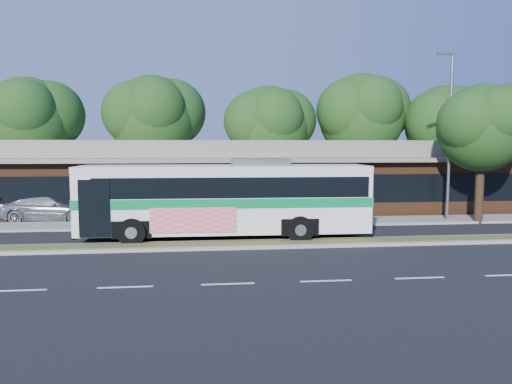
# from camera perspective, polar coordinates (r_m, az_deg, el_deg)

# --- Properties ---
(ground) EXTENTS (120.00, 120.00, 0.00)m
(ground) POSITION_cam_1_polar(r_m,az_deg,el_deg) (20.37, 4.45, -6.39)
(ground) COLOR black
(ground) RESTS_ON ground
(median_strip) EXTENTS (26.00, 1.10, 0.15)m
(median_strip) POSITION_cam_1_polar(r_m,az_deg,el_deg) (20.94, 4.13, -5.86)
(median_strip) COLOR #4F5624
(median_strip) RESTS_ON ground
(sidewalk) EXTENTS (44.00, 2.60, 0.12)m
(sidewalk) POSITION_cam_1_polar(r_m,az_deg,el_deg) (26.58, 1.82, -3.50)
(sidewalk) COLOR gray
(sidewalk) RESTS_ON ground
(plaza_building) EXTENTS (33.20, 11.20, 4.45)m
(plaza_building) POSITION_cam_1_polar(r_m,az_deg,el_deg) (32.86, 0.17, 1.81)
(plaza_building) COLOR #55301A
(plaza_building) RESTS_ON ground
(lamp_post) EXTENTS (0.93, 0.18, 9.07)m
(lamp_post) POSITION_cam_1_polar(r_m,az_deg,el_deg) (28.89, 21.23, 6.48)
(lamp_post) COLOR slate
(lamp_post) RESTS_ON ground
(tree_bg_a) EXTENTS (6.47, 5.80, 8.63)m
(tree_bg_a) POSITION_cam_1_polar(r_m,az_deg,el_deg) (36.40, -23.93, 7.59)
(tree_bg_a) COLOR black
(tree_bg_a) RESTS_ON ground
(tree_bg_b) EXTENTS (6.69, 6.00, 9.00)m
(tree_bg_b) POSITION_cam_1_polar(r_m,az_deg,el_deg) (35.89, -11.02, 8.42)
(tree_bg_b) COLOR black
(tree_bg_b) RESTS_ON ground
(tree_bg_c) EXTENTS (6.24, 5.60, 8.26)m
(tree_bg_c) POSITION_cam_1_polar(r_m,az_deg,el_deg) (35.14, 2.05, 7.68)
(tree_bg_c) COLOR black
(tree_bg_c) RESTS_ON ground
(tree_bg_d) EXTENTS (6.91, 6.20, 9.37)m
(tree_bg_d) POSITION_cam_1_polar(r_m,az_deg,el_deg) (37.85, 12.55, 8.64)
(tree_bg_d) COLOR black
(tree_bg_d) RESTS_ON ground
(tree_bg_e) EXTENTS (6.47, 5.80, 8.50)m
(tree_bg_e) POSITION_cam_1_polar(r_m,az_deg,el_deg) (39.26, 21.35, 7.29)
(tree_bg_e) COLOR black
(tree_bg_e) RESTS_ON ground
(transit_bus) EXTENTS (12.74, 3.19, 3.55)m
(transit_bus) POSITION_cam_1_polar(r_m,az_deg,el_deg) (22.12, -3.43, -0.27)
(transit_bus) COLOR white
(transit_bus) RESTS_ON ground
(sedan) EXTENTS (5.27, 2.42, 1.49)m
(sedan) POSITION_cam_1_polar(r_m,az_deg,el_deg) (29.50, -22.55, -1.69)
(sedan) COLOR #9C9DA3
(sedan) RESTS_ON ground
(sidewalk_tree) EXTENTS (5.13, 4.61, 7.37)m
(sidewalk_tree) POSITION_cam_1_polar(r_m,az_deg,el_deg) (29.25, 24.87, 6.85)
(sidewalk_tree) COLOR black
(sidewalk_tree) RESTS_ON ground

